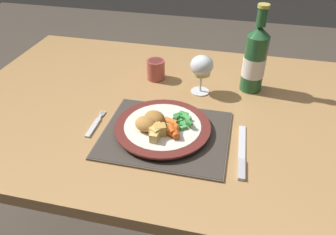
{
  "coord_description": "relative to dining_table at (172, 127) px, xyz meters",
  "views": [
    {
      "loc": [
        0.18,
        -0.84,
        1.32
      ],
      "look_at": [
        0.02,
        -0.12,
        0.78
      ],
      "focal_mm": 35.0,
      "sensor_mm": 36.0,
      "label": 1
    }
  ],
  "objects": [
    {
      "name": "breaded_croquettes",
      "position": [
        -0.03,
        -0.15,
        0.13
      ],
      "size": [
        0.1,
        0.11,
        0.03
      ],
      "color": "#A87033",
      "rests_on": "dinner_plate"
    },
    {
      "name": "glazed_carrots",
      "position": [
        0.03,
        -0.16,
        0.12
      ],
      "size": [
        0.07,
        0.08,
        0.02
      ],
      "color": "orange",
      "rests_on": "dinner_plate"
    },
    {
      "name": "bottle",
      "position": [
        0.24,
        0.16,
        0.2
      ],
      "size": [
        0.07,
        0.07,
        0.29
      ],
      "color": "#23562D",
      "rests_on": "dining_table"
    },
    {
      "name": "dining_table",
      "position": [
        0.0,
        0.0,
        0.0
      ],
      "size": [
        1.37,
        0.88,
        0.74
      ],
      "color": "#AD7F4C",
      "rests_on": "ground"
    },
    {
      "name": "green_beans_pile",
      "position": [
        0.05,
        -0.12,
        0.12
      ],
      "size": [
        0.08,
        0.08,
        0.02
      ],
      "color": "#338438",
      "rests_on": "dinner_plate"
    },
    {
      "name": "roast_potatoes",
      "position": [
        -0.0,
        -0.19,
        0.13
      ],
      "size": [
        0.05,
        0.07,
        0.03
      ],
      "color": "gold",
      "rests_on": "dinner_plate"
    },
    {
      "name": "fork",
      "position": [
        -0.19,
        -0.16,
        0.09
      ],
      "size": [
        0.02,
        0.13,
        0.01
      ],
      "color": "silver",
      "rests_on": "dining_table"
    },
    {
      "name": "drinking_cup",
      "position": [
        -0.09,
        0.16,
        0.13
      ],
      "size": [
        0.06,
        0.06,
        0.07
      ],
      "color": "#B24C42",
      "rests_on": "dining_table"
    },
    {
      "name": "wine_glass",
      "position": [
        0.08,
        0.1,
        0.18
      ],
      "size": [
        0.08,
        0.08,
        0.13
      ],
      "color": "silver",
      "rests_on": "dining_table"
    },
    {
      "name": "table_knife",
      "position": [
        0.23,
        -0.19,
        0.09
      ],
      "size": [
        0.02,
        0.22,
        0.01
      ],
      "color": "silver",
      "rests_on": "dining_table"
    },
    {
      "name": "dinner_plate",
      "position": [
        0.01,
        -0.14,
        0.11
      ],
      "size": [
        0.27,
        0.27,
        0.02
      ],
      "color": "white",
      "rests_on": "placemat"
    },
    {
      "name": "placemat",
      "position": [
        0.02,
        -0.15,
        0.09
      ],
      "size": [
        0.35,
        0.29,
        0.01
      ],
      "color": "brown",
      "rests_on": "dining_table"
    }
  ]
}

